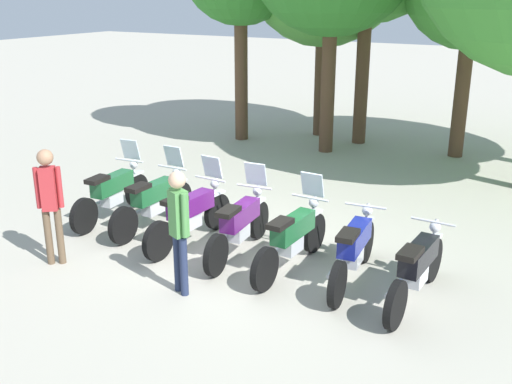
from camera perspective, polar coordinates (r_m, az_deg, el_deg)
name	(u,v)px	position (r m, az deg, el deg)	size (l,w,h in m)	color
ground_plane	(241,254)	(9.67, -1.48, -5.89)	(80.00, 80.00, 0.00)	#ADA899
motorcycle_0	(113,192)	(11.27, -13.49, 0.05)	(0.62, 2.19, 1.37)	black
motorcycle_1	(154,200)	(10.67, -9.68, -0.75)	(0.62, 2.19, 1.37)	black
motorcycle_2	(191,213)	(9.95, -6.24, -2.04)	(0.62, 2.19, 1.37)	black
motorcycle_3	(240,224)	(9.46, -1.56, -3.05)	(0.62, 2.19, 1.37)	black
motorcycle_4	(293,237)	(9.00, 3.50, -4.26)	(0.62, 2.19, 1.37)	black
motorcycle_5	(354,249)	(8.72, 9.28, -5.37)	(0.62, 2.19, 0.99)	black
motorcycle_6	(417,267)	(8.34, 15.08, -6.94)	(0.62, 2.19, 0.99)	black
person_0	(50,197)	(9.46, -19.04, -0.47)	(0.37, 0.34, 1.82)	brown
person_1	(179,223)	(8.13, -7.35, -2.93)	(0.40, 0.31, 1.77)	#232D4C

